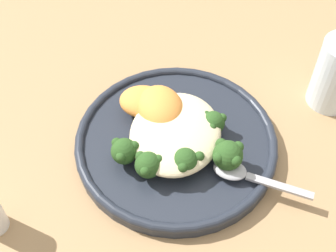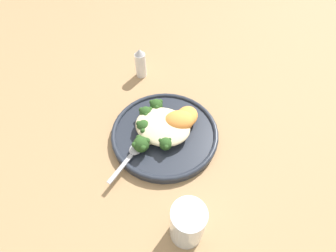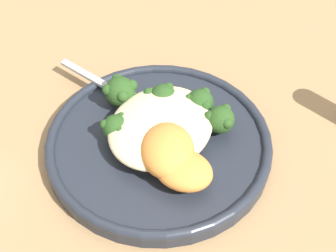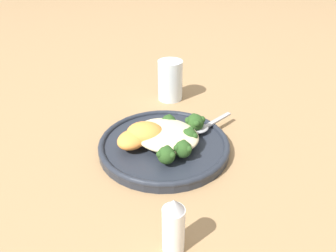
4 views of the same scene
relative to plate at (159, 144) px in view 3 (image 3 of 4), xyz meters
name	(u,v)px [view 3 (image 3 of 4)]	position (x,y,z in m)	size (l,w,h in m)	color
ground_plane	(140,149)	(0.01, -0.02, -0.01)	(4.00, 4.00, 0.00)	#9E7A51
plate	(159,144)	(0.00, 0.00, 0.00)	(0.25, 0.25, 0.02)	#232833
quinoa_mound	(161,126)	(-0.01, 0.00, 0.03)	(0.13, 0.11, 0.03)	beige
broccoli_stalk_0	(203,126)	(-0.03, 0.04, 0.02)	(0.10, 0.08, 0.03)	#ADC675
broccoli_stalk_1	(187,115)	(-0.04, 0.02, 0.02)	(0.11, 0.05, 0.03)	#ADC675
broccoli_stalk_2	(159,102)	(-0.04, -0.02, 0.03)	(0.09, 0.05, 0.03)	#ADC675
broccoli_stalk_3	(127,102)	(-0.02, -0.05, 0.03)	(0.08, 0.11, 0.04)	#ADC675
broccoli_stalk_4	(126,132)	(0.02, -0.03, 0.02)	(0.03, 0.08, 0.03)	#ADC675
sweet_potato_chunk_0	(183,170)	(0.04, 0.05, 0.03)	(0.06, 0.05, 0.03)	orange
sweet_potato_chunk_1	(167,150)	(0.03, 0.03, 0.03)	(0.07, 0.06, 0.04)	orange
sweet_potato_chunk_2	(172,154)	(0.02, 0.03, 0.03)	(0.05, 0.04, 0.03)	orange
spoon	(114,89)	(-0.04, -0.08, 0.01)	(0.04, 0.12, 0.01)	#A3A3A8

